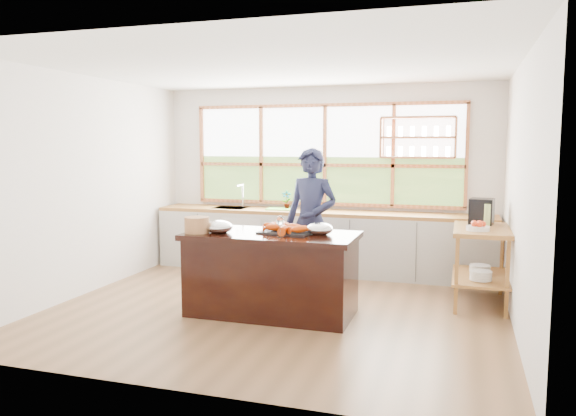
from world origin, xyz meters
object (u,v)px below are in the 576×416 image
at_px(island, 272,273).
at_px(cook, 311,223).
at_px(wicker_basket, 197,225).
at_px(espresso_machine, 482,211).

distance_m(island, cook, 1.00).
height_order(island, wicker_basket, wicker_basket).
bearing_deg(island, wicker_basket, -164.59).
bearing_deg(wicker_basket, island, 15.41).
bearing_deg(island, cook, 76.27).
xyz_separation_m(island, cook, (0.21, 0.87, 0.45)).
height_order(cook, espresso_machine, cook).
relative_size(island, wicker_basket, 6.88).
bearing_deg(wicker_basket, cook, 47.47).
bearing_deg(cook, wicker_basket, -121.19).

